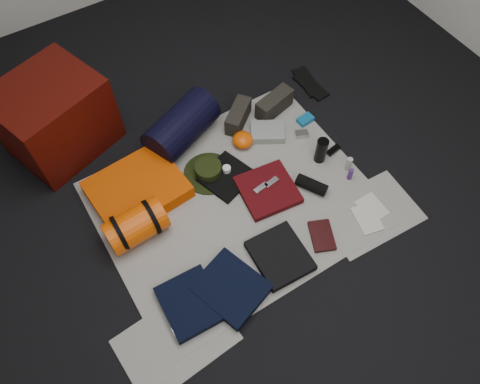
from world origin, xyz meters
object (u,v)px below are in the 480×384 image
navy_duffel (182,126)px  paperback_book (322,236)px  stuff_sack (136,226)px  red_cabinet (55,117)px  compact_camera (302,134)px  water_bottle (321,150)px  sleeping_pad (138,189)px

navy_duffel → paperback_book: navy_duffel is taller
stuff_sack → paperback_book: size_ratio=1.76×
red_cabinet → compact_camera: red_cabinet is taller
compact_camera → water_bottle: bearing=-69.4°
stuff_sack → water_bottle: stuff_sack is taller
navy_duffel → compact_camera: 0.80m
red_cabinet → compact_camera: bearing=-48.4°
red_cabinet → sleeping_pad: (0.23, -0.62, -0.20)m
red_cabinet → navy_duffel: 0.79m
sleeping_pad → water_bottle: size_ratio=2.92×
red_cabinet → water_bottle: size_ratio=3.23×
navy_duffel → water_bottle: (0.67, -0.62, -0.04)m
stuff_sack → compact_camera: 1.25m
stuff_sack → navy_duffel: navy_duffel is taller
stuff_sack → compact_camera: bearing=4.2°
red_cabinet → navy_duffel: (0.67, -0.39, -0.12)m
navy_duffel → compact_camera: bearing=-52.3°
red_cabinet → sleeping_pad: bearing=-87.9°
red_cabinet → paperback_book: bearing=-73.5°
stuff_sack → compact_camera: size_ratio=4.06×
navy_duffel → red_cabinet: bearing=127.8°
sleeping_pad → compact_camera: bearing=-8.1°
red_cabinet → stuff_sack: (0.11, -0.88, -0.14)m
water_bottle → paperback_book: (-0.33, -0.46, -0.08)m
compact_camera → paperback_book: size_ratio=0.43×
stuff_sack → water_bottle: size_ratio=1.85×
stuff_sack → navy_duffel: (0.56, 0.49, 0.03)m
sleeping_pad → paperback_book: 1.15m
red_cabinet → stuff_sack: red_cabinet is taller
paperback_book → navy_duffel: bearing=131.1°
red_cabinet → water_bottle: (1.34, -1.00, -0.15)m
stuff_sack → sleeping_pad: bearing=64.7°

